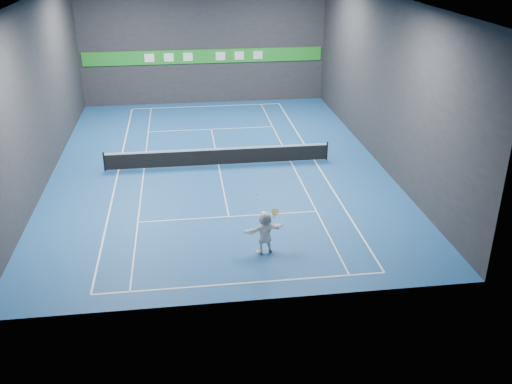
{
  "coord_description": "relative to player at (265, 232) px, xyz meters",
  "views": [
    {
      "loc": [
        -1.87,
        -29.63,
        11.91
      ],
      "look_at": [
        1.16,
        -7.12,
        1.5
      ],
      "focal_mm": 40.0,
      "sensor_mm": 36.0,
      "label": 1
    }
  ],
  "objects": [
    {
      "name": "wall_front",
      "position": [
        -1.16,
        -3.26,
        3.59
      ],
      "size": [
        18.0,
        0.1,
        9.0
      ],
      "primitive_type": "cube",
      "color": "#272729",
      "rests_on": "ground"
    },
    {
      "name": "wall_right",
      "position": [
        7.84,
        9.74,
        3.59
      ],
      "size": [
        0.1,
        26.0,
        9.0
      ],
      "primitive_type": "cube",
      "color": "#272729",
      "rests_on": "ground"
    },
    {
      "name": "tennis_ball",
      "position": [
        -0.28,
        0.13,
        1.64
      ],
      "size": [
        0.06,
        0.06,
        0.06
      ],
      "primitive_type": "sphere",
      "color": "#BCCE22",
      "rests_on": "player"
    },
    {
      "name": "baseline_far",
      "position": [
        -1.16,
        21.63,
        -0.91
      ],
      "size": [
        10.98,
        0.08,
        0.01
      ],
      "primitive_type": "cube",
      "color": "white",
      "rests_on": "ground"
    },
    {
      "name": "tennis_racket",
      "position": [
        0.4,
        0.05,
        0.81
      ],
      "size": [
        0.43,
        0.37,
        0.61
      ],
      "color": "red",
      "rests_on": "player"
    },
    {
      "name": "service_line_near",
      "position": [
        -1.16,
        3.34,
        -0.91
      ],
      "size": [
        8.23,
        0.06,
        0.01
      ],
      "primitive_type": "cube",
      "color": "white",
      "rests_on": "ground"
    },
    {
      "name": "sideline_doubles_left",
      "position": [
        -6.65,
        9.74,
        -0.91
      ],
      "size": [
        0.08,
        23.78,
        0.01
      ],
      "primitive_type": "cube",
      "color": "white",
      "rests_on": "ground"
    },
    {
      "name": "ground",
      "position": [
        -1.16,
        9.74,
        -0.91
      ],
      "size": [
        26.0,
        26.0,
        0.0
      ],
      "primitive_type": "plane",
      "color": "#194C8B",
      "rests_on": "ground"
    },
    {
      "name": "sponsor_banner",
      "position": [
        -1.16,
        22.68,
        2.59
      ],
      "size": [
        17.64,
        0.11,
        1.0
      ],
      "color": "#1F9126",
      "rests_on": "wall_back"
    },
    {
      "name": "tennis_net",
      "position": [
        -1.16,
        9.74,
        -0.37
      ],
      "size": [
        12.5,
        0.1,
        1.07
      ],
      "color": "black",
      "rests_on": "ground"
    },
    {
      "name": "center_service_line",
      "position": [
        -1.16,
        9.74,
        -0.91
      ],
      "size": [
        0.06,
        12.8,
        0.01
      ],
      "primitive_type": "cube",
      "color": "white",
      "rests_on": "ground"
    },
    {
      "name": "service_line_far",
      "position": [
        -1.16,
        16.14,
        -0.91
      ],
      "size": [
        8.23,
        0.06,
        0.01
      ],
      "primitive_type": "cube",
      "color": "white",
      "rests_on": "ground"
    },
    {
      "name": "sideline_singles_right",
      "position": [
        2.95,
        9.74,
        -0.91
      ],
      "size": [
        0.06,
        23.78,
        0.01
      ],
      "primitive_type": "cube",
      "color": "white",
      "rests_on": "ground"
    },
    {
      "name": "player",
      "position": [
        0.0,
        0.0,
        0.0
      ],
      "size": [
        1.77,
        0.92,
        1.83
      ],
      "primitive_type": "imported",
      "rotation": [
        0.0,
        0.0,
        3.38
      ],
      "color": "white",
      "rests_on": "ground"
    },
    {
      "name": "baseline_near",
      "position": [
        -1.16,
        -2.15,
        -0.91
      ],
      "size": [
        10.98,
        0.08,
        0.01
      ],
      "primitive_type": "cube",
      "color": "white",
      "rests_on": "ground"
    },
    {
      "name": "sideline_doubles_right",
      "position": [
        4.33,
        9.74,
        -0.91
      ],
      "size": [
        0.08,
        23.78,
        0.01
      ],
      "primitive_type": "cube",
      "color": "white",
      "rests_on": "ground"
    },
    {
      "name": "wall_back",
      "position": [
        -1.16,
        22.74,
        3.59
      ],
      "size": [
        18.0,
        0.1,
        9.0
      ],
      "primitive_type": "cube",
      "color": "#272729",
      "rests_on": "ground"
    },
    {
      "name": "sideline_singles_left",
      "position": [
        -5.27,
        9.74,
        -0.91
      ],
      "size": [
        0.06,
        23.78,
        0.01
      ],
      "primitive_type": "cube",
      "color": "white",
      "rests_on": "ground"
    },
    {
      "name": "wall_left",
      "position": [
        -10.16,
        9.74,
        3.59
      ],
      "size": [
        0.1,
        26.0,
        9.0
      ],
      "primitive_type": "cube",
      "color": "#272729",
      "rests_on": "ground"
    }
  ]
}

